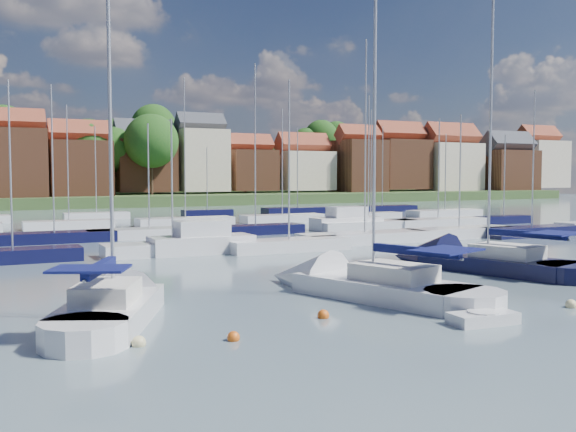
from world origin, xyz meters
TOP-DOWN VIEW (x-y plane):
  - ground at (0.00, 40.00)m, footprint 260.00×260.00m
  - sailboat_left at (-14.31, 2.84)m, footprint 6.84×10.76m
  - sailboat_centre at (-3.86, 2.77)m, footprint 7.15×12.66m
  - sailboat_navy at (6.15, 6.49)m, footprint 6.89×13.24m
  - tender at (-2.82, -4.23)m, footprint 2.54×1.31m
  - buoy_a at (-14.58, -1.78)m, footprint 0.45×0.45m
  - buoy_b at (-11.69, -2.46)m, footprint 0.42×0.42m
  - buoy_c at (-7.49, -0.88)m, footprint 0.44×0.44m
  - buoy_d at (2.40, -3.60)m, footprint 0.45×0.45m
  - buoy_e at (5.25, 7.59)m, footprint 0.53×0.53m
  - buoy_g at (-2.94, 4.96)m, footprint 0.42×0.42m
  - marina_field at (1.91, 35.15)m, footprint 79.62×41.41m
  - far_shore_town at (2.23, 132.67)m, footprint 212.46×90.00m

SIDE VIEW (x-z plane):
  - ground at x=0.00m, z-range 0.00..0.00m
  - buoy_a at x=-14.58m, z-range -0.23..0.23m
  - buoy_b at x=-11.69m, z-range -0.21..0.21m
  - buoy_c at x=-7.49m, z-range -0.22..0.22m
  - buoy_d at x=2.40m, z-range -0.23..0.23m
  - buoy_e at x=5.25m, z-range -0.27..0.27m
  - buoy_g at x=-2.94m, z-range -0.21..0.21m
  - tender at x=-2.82m, z-range -0.06..0.47m
  - sailboat_navy at x=6.15m, z-range -8.49..9.19m
  - sailboat_centre at x=-3.86m, z-range -7.98..8.68m
  - sailboat_left at x=-14.31m, z-range -6.83..7.54m
  - marina_field at x=1.91m, z-range -7.53..8.40m
  - far_shore_town at x=2.23m, z-range -6.53..15.74m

